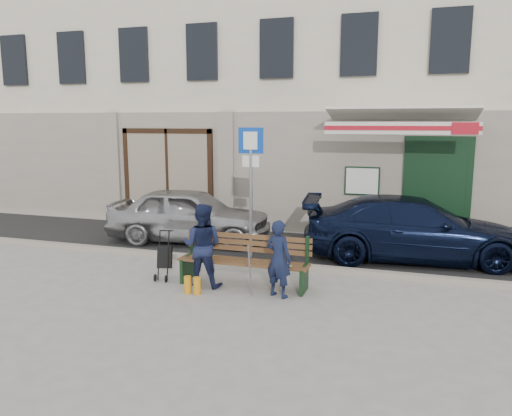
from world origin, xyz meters
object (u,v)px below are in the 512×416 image
at_px(bench, 241,261).
at_px(man, 279,259).
at_px(woman, 202,245).
at_px(parking_sign, 251,173).
at_px(stroller, 165,258).
at_px(car_silver, 190,215).
at_px(car_navy, 414,229).

height_order(bench, man, man).
height_order(man, woman, woman).
bearing_deg(parking_sign, stroller, -128.76).
distance_m(car_silver, bench, 3.61).
distance_m(parking_sign, bench, 2.07).
distance_m(bench, man, 0.90).
relative_size(car_navy, man, 3.52).
height_order(car_navy, parking_sign, parking_sign).
distance_m(man, woman, 1.46).
xyz_separation_m(bench, woman, (-0.65, -0.24, 0.30)).
height_order(car_silver, man, car_silver).
xyz_separation_m(parking_sign, stroller, (-1.22, -1.52, -1.50)).
xyz_separation_m(car_navy, parking_sign, (-3.24, -1.31, 1.23)).
height_order(bench, woman, woman).
xyz_separation_m(parking_sign, man, (1.08, -1.80, -1.25)).
bearing_deg(bench, stroller, -176.90).
relative_size(car_navy, parking_sign, 1.66).
distance_m(car_navy, bench, 4.04).
bearing_deg(stroller, car_navy, 17.80).
bearing_deg(car_silver, car_navy, -96.82).
relative_size(car_silver, woman, 2.64).
bearing_deg(parking_sign, man, -59.08).
height_order(car_silver, car_navy, same).
xyz_separation_m(parking_sign, woman, (-0.37, -1.68, -1.15)).
relative_size(car_silver, bench, 1.66).
relative_size(bench, woman, 1.59).
height_order(bench, stroller, bench).
distance_m(car_silver, woman, 3.43).
height_order(car_silver, woman, woman).
xyz_separation_m(man, woman, (-1.45, 0.12, 0.09)).
height_order(parking_sign, man, parking_sign).
distance_m(car_navy, stroller, 5.29).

